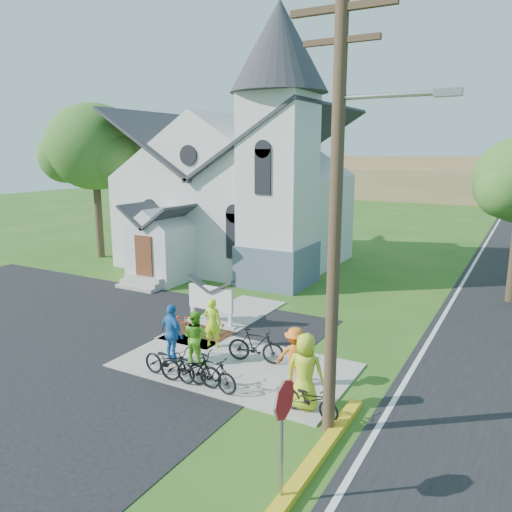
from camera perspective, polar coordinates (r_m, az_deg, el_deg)
The scene contains 19 objects.
ground at distance 16.01m, azimuth -8.07°, elevation -11.91°, with size 120.00×120.00×0.00m, color #275B1A.
sidewalk at distance 15.59m, azimuth -2.44°, elevation -12.37°, with size 7.00×4.00×0.05m, color gray.
church at distance 28.09m, azimuth -1.84°, elevation 9.56°, with size 12.35×12.00×13.00m.
church_sign at distance 18.75m, azimuth -5.18°, elevation -4.87°, with size 2.20×0.40×1.70m.
flower_bed at distance 18.37m, azimuth -6.72°, elevation -8.54°, with size 2.60×1.10×0.07m, color #33170D.
utility_pole at distance 10.75m, azimuth 9.42°, elevation 6.19°, with size 3.45×0.28×10.00m.
stop_sign at distance 9.43m, azimuth 3.15°, elevation -17.80°, with size 0.11×0.76×2.48m.
tree_lot_corner at distance 31.52m, azimuth -18.01°, elevation 11.73°, with size 5.60×5.60×9.15m.
distant_hills at distance 68.26m, azimuth 24.63°, elevation 7.37°, with size 61.00×10.00×5.60m.
cyclist_0 at distance 16.65m, azimuth -4.99°, elevation -7.61°, with size 0.61×0.40×1.66m, color #BBEA1B.
bike_0 at distance 14.30m, azimuth -7.50°, elevation -12.50°, with size 0.67×1.91×1.00m, color black.
cyclist_1 at distance 15.52m, azimuth -6.94°, elevation -9.16°, with size 0.80×0.63×1.65m, color #5BB722.
bike_1 at distance 15.53m, azimuth -0.02°, elevation -10.20°, with size 0.51×1.80×1.08m, color black.
cyclist_2 at distance 15.69m, azimuth -9.56°, elevation -8.68°, with size 1.07×0.45×1.83m, color blue.
bike_2 at distance 14.73m, azimuth -9.84°, elevation -11.86°, with size 0.65×1.88×0.99m, color black.
cyclist_3 at distance 14.07m, azimuth 4.50°, elevation -11.37°, with size 1.08×0.62×1.67m, color orange.
bike_3 at distance 13.93m, azimuth -5.09°, elevation -13.16°, with size 0.47×1.66×1.00m, color black.
cyclist_4 at distance 12.88m, azimuth 5.64°, elevation -12.98°, with size 0.96×0.63×1.97m, color #BED527.
bike_4 at distance 12.81m, azimuth 6.19°, elevation -15.97°, with size 0.55×1.58×0.83m, color black.
Camera 1 is at (8.99, -11.56, 6.47)m, focal length 35.00 mm.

